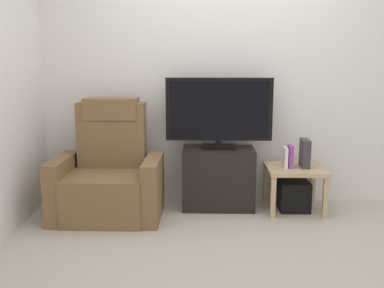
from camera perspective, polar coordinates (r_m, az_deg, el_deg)
name	(u,v)px	position (r m, az deg, el deg)	size (l,w,h in m)	color
ground_plane	(231,241)	(3.65, 5.00, -12.37)	(6.40, 6.40, 0.00)	#B2A899
wall_back	(226,74)	(4.49, 4.41, 9.04)	(6.40, 0.06, 2.60)	silver
tv_stand	(218,178)	(4.36, 3.42, -4.37)	(0.69, 0.43, 0.59)	black
television	(219,111)	(4.26, 3.51, 4.22)	(1.02, 0.20, 0.68)	black
recliner_armchair	(109,176)	(4.19, -10.69, -4.08)	(0.98, 0.78, 1.08)	brown
side_table	(295,174)	(4.36, 13.12, -3.74)	(0.54, 0.54, 0.43)	tan
subwoofer_box	(294,195)	(4.42, 13.00, -6.49)	(0.29, 0.29, 0.29)	black
book_leftmost	(285,158)	(4.29, 11.96, -1.72)	(0.03, 0.14, 0.19)	white
book_middle	(290,156)	(4.29, 12.59, -1.57)	(0.04, 0.12, 0.22)	purple
game_console	(305,153)	(4.35, 14.37, -1.15)	(0.07, 0.20, 0.27)	#333338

